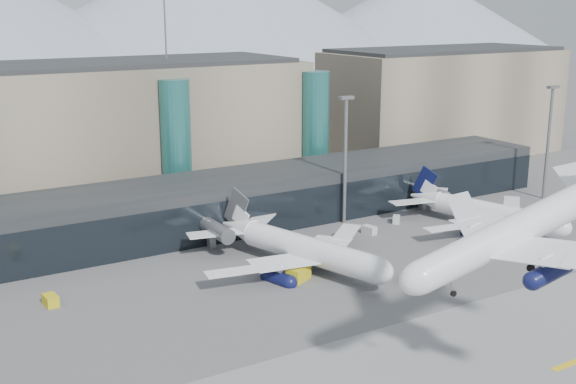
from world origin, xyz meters
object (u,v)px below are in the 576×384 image
Objects in this scene: veh_d at (396,219)px; veh_g at (369,230)px; jet_parked_mid at (292,238)px; veh_b at (51,300)px; veh_c at (367,267)px; veh_e at (496,231)px; hero_jet at (527,220)px; lightmast_mid at (345,153)px; jet_parked_right at (478,205)px; lightmast_right at (549,136)px; veh_h at (298,273)px.

veh_d is 0.92× the size of veh_g.
veh_b is at bearing 68.81° from jet_parked_mid.
veh_e is at bearing 48.85° from veh_c.
hero_jet is at bearing 167.10° from jet_parked_mid.
jet_parked_right is at bearing -36.02° from lightmast_mid.
lightmast_right is 52.00m from veh_g.
veh_d is at bearing 36.20° from jet_parked_right.
veh_h is (-5.20, 39.63, -18.31)m from hero_jet.
jet_parked_mid is at bearing -174.06° from lightmast_right.
jet_parked_mid is at bearing -100.25° from veh_b.
veh_d is 19.57m from veh_e.
veh_d is 37.49m from veh_h.
hero_jet is at bearing -145.16° from veh_b.
veh_h is at bearing -110.81° from veh_b.
hero_jet is 11.89× the size of veh_g.
jet_parked_mid is 39.55m from veh_b.
lightmast_mid is at bearing 99.94° from veh_d.
hero_jet is at bearing -107.52° from lightmast_mid.
lightmast_right reaches higher than jet_parked_right.
veh_b is at bearing -178.05° from lightmast_right.
lightmast_mid is at bearing 150.98° from veh_e.
veh_e is at bearing -47.60° from lightmast_mid.
hero_jet reaches higher than veh_g.
lightmast_mid reaches higher than veh_b.
hero_jet reaches higher than lightmast_mid.
veh_c is (-12.99, -24.88, -13.57)m from lightmast_mid.
veh_h is (-44.65, -0.32, 0.32)m from veh_e.
lightmast_right is at bearing 58.58° from veh_c.
hero_jet is at bearing 123.20° from jet_parked_right.
lightmast_mid is at bearing 166.31° from veh_g.
lightmast_right is 0.65× the size of jet_parked_mid.
veh_g is at bearing -91.21° from lightmast_mid.
veh_g is (21.67, 6.84, -3.96)m from jet_parked_mid.
jet_parked_right is 46.71m from veh_h.
veh_g is (12.81, 16.25, -0.05)m from veh_c.
veh_b is at bearing 136.41° from veh_h.
lightmast_mid is 8.29× the size of veh_e.
jet_parked_mid is 12.69× the size of veh_e.
lightmast_right reaches higher than veh_c.
veh_d is at bearing -32.22° from lightmast_mid.
jet_parked_right is 8.41× the size of veh_h.
veh_b is (-41.53, 50.00, -18.68)m from hero_jet.
veh_e is at bearing 44.24° from veh_g.
jet_parked_mid reaches higher than veh_h.
veh_e reaches higher than veh_g.
veh_g is (-21.62, 6.95, -3.61)m from jet_parked_right.
lightmast_mid reaches higher than jet_parked_right.
lightmast_mid is at bearing 81.09° from hero_jet.
hero_jet is at bearing -164.72° from veh_d.
hero_jet is at bearing -110.18° from veh_h.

